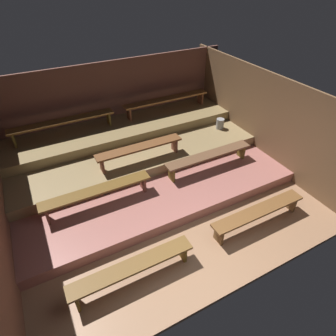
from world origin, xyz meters
name	(u,v)px	position (x,y,z in m)	size (l,w,h in m)	color
ground	(154,188)	(0.00, 2.61, -0.04)	(6.98, 6.03, 0.08)	#90684B
wall_back	(112,102)	(0.00, 5.26, 1.14)	(6.98, 0.06, 2.28)	brown
wall_right	(262,116)	(3.12, 2.61, 1.14)	(0.06, 6.03, 2.28)	brown
platform_lower	(143,169)	(0.00, 3.22, 0.13)	(6.18, 4.00, 0.25)	#9B5D55
platform_middle	(132,147)	(0.00, 3.96, 0.38)	(6.18, 2.54, 0.25)	olive
platform_upper	(123,129)	(0.00, 4.55, 0.63)	(6.18, 1.36, 0.25)	olive
bench_floor_left	(133,268)	(-1.35, 0.57, 0.33)	(2.15, 0.31, 0.40)	brown
bench_floor_right	(258,212)	(1.35, 0.57, 0.33)	(2.15, 0.31, 0.40)	brown
bench_lower_left	(97,192)	(-1.38, 2.38, 0.58)	(2.28, 0.31, 0.40)	brown
bench_lower_right	(209,156)	(1.38, 2.38, 0.58)	(2.28, 0.31, 0.40)	brown
bench_middle_center	(140,149)	(-0.10, 3.11, 0.83)	(2.10, 0.31, 0.40)	brown
bench_upper_left	(63,123)	(-1.48, 4.76, 1.09)	(2.60, 0.31, 0.40)	brown
bench_upper_right	(167,100)	(1.48, 4.76, 1.09)	(2.60, 0.31, 0.40)	brown
pail_middle	(220,124)	(2.54, 3.53, 0.64)	(0.22, 0.22, 0.29)	gray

